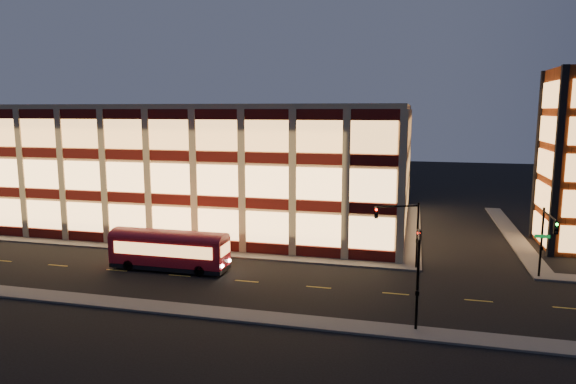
# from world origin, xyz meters

# --- Properties ---
(ground) EXTENTS (200.00, 200.00, 0.00)m
(ground) POSITION_xyz_m (0.00, 0.00, 0.00)
(ground) COLOR black
(ground) RESTS_ON ground
(sidewalk_office_south) EXTENTS (54.00, 2.00, 0.15)m
(sidewalk_office_south) POSITION_xyz_m (-3.00, 1.00, 0.07)
(sidewalk_office_south) COLOR #514F4C
(sidewalk_office_south) RESTS_ON ground
(sidewalk_office_east) EXTENTS (2.00, 30.00, 0.15)m
(sidewalk_office_east) POSITION_xyz_m (23.00, 17.00, 0.07)
(sidewalk_office_east) COLOR #514F4C
(sidewalk_office_east) RESTS_ON ground
(sidewalk_tower_west) EXTENTS (2.00, 30.00, 0.15)m
(sidewalk_tower_west) POSITION_xyz_m (34.00, 17.00, 0.07)
(sidewalk_tower_west) COLOR #514F4C
(sidewalk_tower_west) RESTS_ON ground
(sidewalk_near) EXTENTS (100.00, 2.00, 0.15)m
(sidewalk_near) POSITION_xyz_m (0.00, -13.00, 0.07)
(sidewalk_near) COLOR #514F4C
(sidewalk_near) RESTS_ON ground
(office_building) EXTENTS (50.45, 30.45, 14.50)m
(office_building) POSITION_xyz_m (-2.91, 16.91, 7.25)
(office_building) COLOR tan
(office_building) RESTS_ON ground
(traffic_signal_far) EXTENTS (3.79, 1.87, 6.00)m
(traffic_signal_far) POSITION_xyz_m (22.21, 0.24, 4.11)
(traffic_signal_far) COLOR black
(traffic_signal_far) RESTS_ON ground
(traffic_signal_right) EXTENTS (1.20, 4.37, 6.00)m
(traffic_signal_right) POSITION_xyz_m (33.50, -0.62, 4.10)
(traffic_signal_right) COLOR black
(traffic_signal_right) RESTS_ON ground
(traffic_signal_near) EXTENTS (0.32, 4.45, 6.00)m
(traffic_signal_near) POSITION_xyz_m (23.50, -11.03, 4.13)
(traffic_signal_near) COLOR black
(traffic_signal_near) RESTS_ON ground
(trolley_bus) EXTENTS (10.46, 2.77, 3.54)m
(trolley_bus) POSITION_xyz_m (2.38, -4.56, 1.96)
(trolley_bus) COLOR maroon
(trolley_bus) RESTS_ON ground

